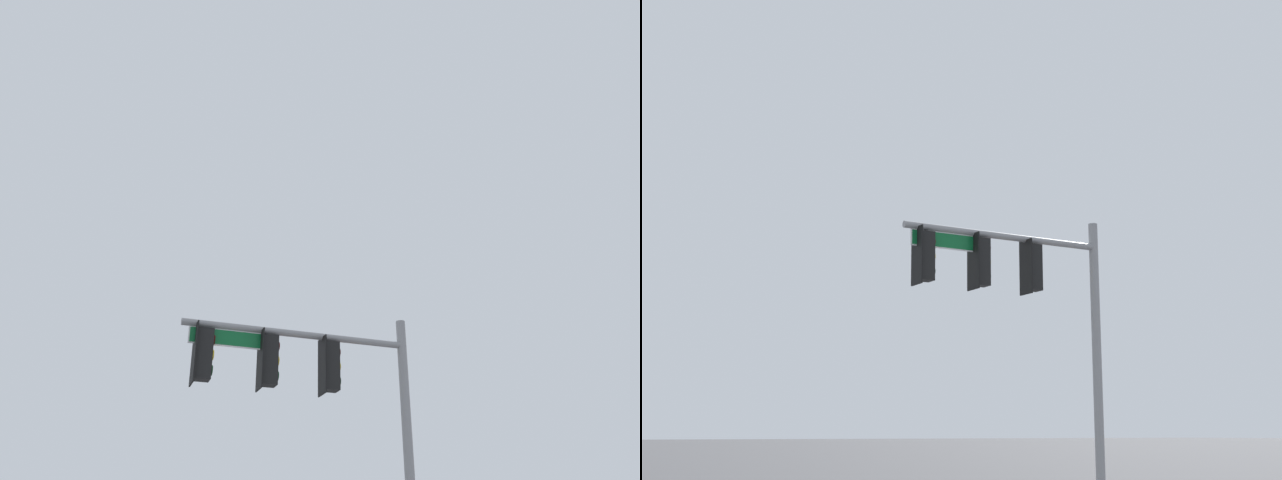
% 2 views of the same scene
% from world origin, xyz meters
% --- Properties ---
extents(signal_pole_near, '(5.31, 0.56, 6.55)m').
position_xyz_m(signal_pole_near, '(-6.51, -6.79, 4.69)').
color(signal_pole_near, gray).
rests_on(signal_pole_near, ground_plane).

